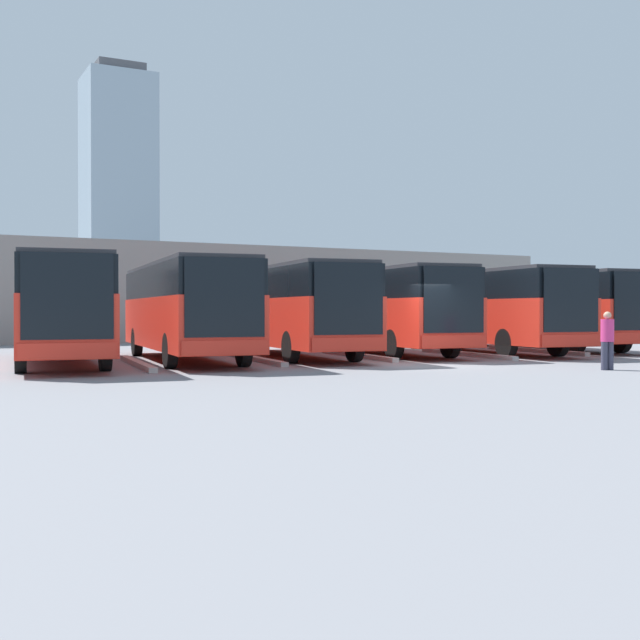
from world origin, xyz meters
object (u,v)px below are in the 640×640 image
object	(u,v)px
bus_1	(480,307)
pedestrian	(607,339)
bus_3	(289,307)
bus_2	(380,307)
bus_0	(544,308)
bus_5	(58,306)
bus_4	(185,307)

from	to	relation	value
bus_1	pedestrian	size ratio (longest dim) A/B	6.99
bus_3	pedestrian	xyz separation A→B (m)	(-5.22, 9.82, -0.91)
bus_3	bus_1	bearing A→B (deg)	-178.46
bus_2	bus_1	bearing A→B (deg)	172.38
bus_1	bus_3	world-z (taller)	same
pedestrian	bus_0	bearing A→B (deg)	-116.96
bus_5	pedestrian	world-z (taller)	bus_5
bus_0	bus_2	bearing A→B (deg)	4.84
bus_0	pedestrian	size ratio (longest dim) A/B	6.99
bus_2	bus_4	bearing A→B (deg)	11.97
bus_3	bus_5	xyz separation A→B (m)	(8.03, 0.34, 0.00)
bus_2	bus_4	xyz separation A→B (m)	(8.03, 0.76, 0.00)
bus_2	bus_4	distance (m)	8.06
bus_0	bus_1	world-z (taller)	same
bus_5	bus_2	bearing A→B (deg)	-170.36
bus_3	bus_5	distance (m)	8.03
bus_0	bus_4	xyz separation A→B (m)	(16.05, 0.52, 0.00)
bus_1	bus_2	xyz separation A→B (m)	(4.01, -1.01, 0.00)
bus_1	pedestrian	world-z (taller)	bus_1
bus_0	bus_4	world-z (taller)	same
bus_1	bus_2	size ratio (longest dim) A/B	1.00
bus_0	bus_4	bearing A→B (deg)	8.41
bus_2	pedestrian	distance (m)	10.24
bus_0	pedestrian	xyz separation A→B (m)	(6.82, 9.89, -0.91)
bus_2	bus_5	bearing A→B (deg)	9.64
bus_3	bus_2	bearing A→B (deg)	-169.04
bus_1	bus_3	bearing A→B (deg)	1.54
bus_5	bus_0	bearing A→B (deg)	-172.28
bus_0	bus_2	distance (m)	8.03
bus_4	bus_5	distance (m)	4.01
bus_4	pedestrian	distance (m)	13.19
bus_3	bus_5	world-z (taller)	same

